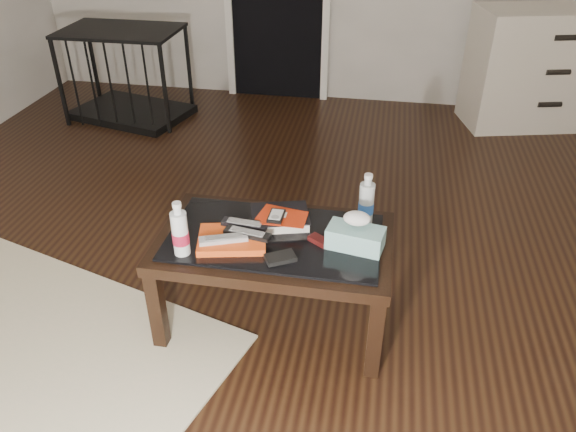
% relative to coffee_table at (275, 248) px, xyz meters
% --- Properties ---
extents(ground, '(5.00, 5.00, 0.00)m').
position_rel_coffee_table_xyz_m(ground, '(-0.16, 0.43, -0.40)').
color(ground, black).
rests_on(ground, ground).
extents(coffee_table, '(1.00, 0.60, 0.46)m').
position_rel_coffee_table_xyz_m(coffee_table, '(0.00, 0.00, 0.00)').
color(coffee_table, black).
rests_on(coffee_table, ground).
extents(dresser, '(1.29, 0.78, 0.90)m').
position_rel_coffee_table_xyz_m(dresser, '(1.64, 2.66, 0.05)').
color(dresser, beige).
rests_on(dresser, ground).
extents(pet_crate, '(1.02, 0.80, 0.71)m').
position_rel_coffee_table_xyz_m(pet_crate, '(-1.67, 2.20, -0.17)').
color(pet_crate, black).
rests_on(pet_crate, ground).
extents(magazines, '(0.32, 0.26, 0.03)m').
position_rel_coffee_table_xyz_m(magazines, '(-0.16, -0.08, 0.08)').
color(magazines, '#EC4E16').
rests_on(magazines, coffee_table).
extents(remote_silver, '(0.20, 0.12, 0.02)m').
position_rel_coffee_table_xyz_m(remote_silver, '(-0.19, -0.12, 0.11)').
color(remote_silver, '#A7A8AC').
rests_on(remote_silver, magazines).
extents(remote_black_front, '(0.21, 0.08, 0.02)m').
position_rel_coffee_table_xyz_m(remote_black_front, '(-0.10, -0.06, 0.11)').
color(remote_black_front, black).
rests_on(remote_black_front, magazines).
extents(remote_black_back, '(0.20, 0.07, 0.02)m').
position_rel_coffee_table_xyz_m(remote_black_back, '(-0.13, 0.01, 0.11)').
color(remote_black_back, black).
rests_on(remote_black_back, magazines).
extents(textbook, '(0.29, 0.26, 0.05)m').
position_rel_coffee_table_xyz_m(textbook, '(0.00, 0.11, 0.09)').
color(textbook, black).
rests_on(textbook, coffee_table).
extents(dvd_mailers, '(0.21, 0.17, 0.01)m').
position_rel_coffee_table_xyz_m(dvd_mailers, '(0.01, 0.09, 0.11)').
color(dvd_mailers, '#B3270B').
rests_on(dvd_mailers, textbook).
extents(ipod, '(0.07, 0.11, 0.02)m').
position_rel_coffee_table_xyz_m(ipod, '(-0.00, 0.07, 0.12)').
color(ipod, black).
rests_on(ipod, dvd_mailers).
extents(flip_phone, '(0.10, 0.09, 0.02)m').
position_rel_coffee_table_xyz_m(flip_phone, '(0.19, -0.01, 0.08)').
color(flip_phone, black).
rests_on(flip_phone, coffee_table).
extents(wallet, '(0.14, 0.12, 0.02)m').
position_rel_coffee_table_xyz_m(wallet, '(0.06, -0.16, 0.07)').
color(wallet, black).
rests_on(wallet, coffee_table).
extents(water_bottle_left, '(0.07, 0.07, 0.24)m').
position_rel_coffee_table_xyz_m(water_bottle_left, '(-0.35, -0.19, 0.18)').
color(water_bottle_left, white).
rests_on(water_bottle_left, coffee_table).
extents(water_bottle_right, '(0.08, 0.08, 0.24)m').
position_rel_coffee_table_xyz_m(water_bottle_right, '(0.37, 0.18, 0.18)').
color(water_bottle_right, silver).
rests_on(water_bottle_right, coffee_table).
extents(tissue_box, '(0.25, 0.16, 0.09)m').
position_rel_coffee_table_xyz_m(tissue_box, '(0.34, -0.02, 0.11)').
color(tissue_box, teal).
rests_on(tissue_box, coffee_table).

